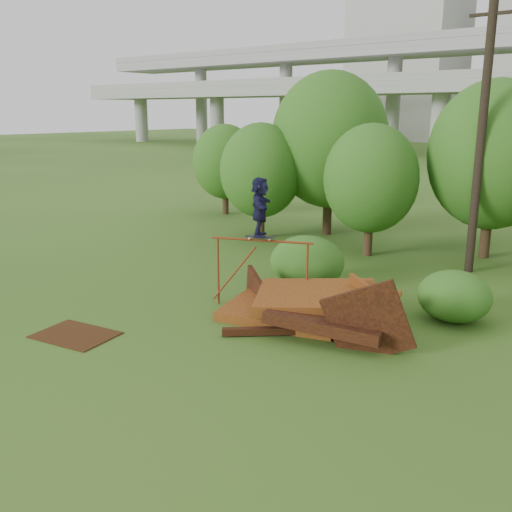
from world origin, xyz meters
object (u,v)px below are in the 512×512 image
Objects in this scene: scrap_pile at (309,310)px; skater at (260,207)px; flat_plate at (75,335)px; utility_pole at (481,136)px.

skater reaches higher than scrap_pile.
scrap_pile is at bearing 44.50° from flat_plate.
utility_pole is (5.59, 11.57, 4.46)m from flat_plate.
flat_plate is at bearing -115.77° from utility_pole.
utility_pole is at bearing 64.23° from flat_plate.
scrap_pile is 3.00m from skater.
skater reaches higher than flat_plate.
skater is 0.85× the size of flat_plate.
scrap_pile is 0.65× the size of utility_pole.
utility_pole reaches higher than skater.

